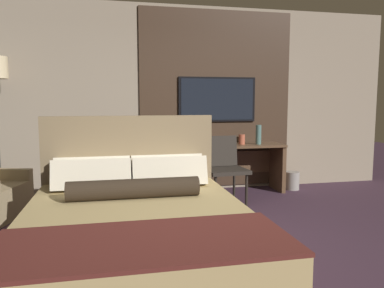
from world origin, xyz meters
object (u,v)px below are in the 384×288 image
desk_chair (223,163)px  book (203,143)px  bed (136,231)px  waste_bin (292,181)px  tv (217,99)px  vase_tall (258,135)px  vase_short (242,139)px  desk (221,159)px

desk_chair → book: desk_chair is taller
bed → desk_chair: bearing=55.4°
book → waste_bin: (1.41, -0.10, -0.61)m
tv → vase_tall: tv is taller
bed → vase_tall: (1.97, 2.30, 0.54)m
bed → waste_bin: size_ratio=8.03×
tv → desk_chair: tv is taller
tv → book: bearing=-146.3°
vase_tall → vase_short: 0.26m
vase_tall → waste_bin: vase_tall is taller
bed → tv: tv is taller
desk_chair → tv: bearing=75.5°
tv → waste_bin: tv is taller
tv → vase_tall: bearing=-30.1°
bed → vase_short: bed is taller
bed → waste_bin: (2.57, 2.35, -0.19)m
tv → vase_tall: (0.55, -0.32, -0.53)m
book → desk_chair: bearing=-77.3°
tv → vase_short: size_ratio=8.13×
tv → vase_short: 0.73m
waste_bin → desk_chair: bearing=-159.5°
desk → vase_tall: 0.68m
desk → vase_tall: (0.55, -0.11, 0.38)m
desk → desk_chair: desk_chair is taller
tv → vase_short: (0.31, -0.27, -0.60)m
desk → desk_chair: (-0.13, -0.54, 0.04)m
desk → desk_chair: bearing=-103.7°
vase_tall → desk_chair: bearing=-147.6°
vase_tall → desk: bearing=169.1°
book → waste_bin: size_ratio=0.90×
vase_tall → book: vase_tall is taller
desk → desk_chair: size_ratio=2.08×
desk_chair → vase_tall: size_ratio=3.11×
desk → vase_short: bearing=-11.2°
book → waste_bin: bearing=-4.1°
desk → tv: size_ratio=1.55×
desk_chair → vase_short: bearing=43.0°
vase_short → bed: bearing=-126.3°
book → waste_bin: book is taller
bed → desk: 2.80m
desk → vase_tall: size_ratio=6.45×
desk → waste_bin: 1.21m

